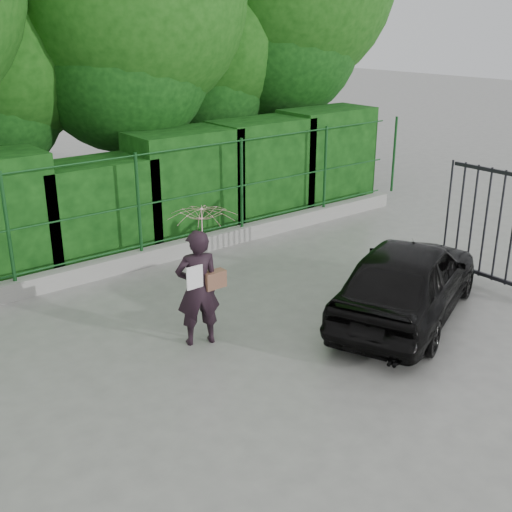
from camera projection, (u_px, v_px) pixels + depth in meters
ground at (287, 372)px, 8.24m from camera, size 80.00×80.00×0.00m
kerb at (122, 263)px, 11.49m from camera, size 14.00×0.25×0.30m
fence at (129, 205)px, 11.25m from camera, size 14.13×0.06×1.80m
hedge at (100, 201)px, 11.98m from camera, size 14.20×1.20×2.29m
trees at (82, 0)px, 12.97m from camera, size 17.10×6.15×8.08m
woman at (202, 254)px, 8.65m from camera, size 0.97×0.95×1.96m
car at (407, 279)px, 9.55m from camera, size 3.98×2.80×1.26m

